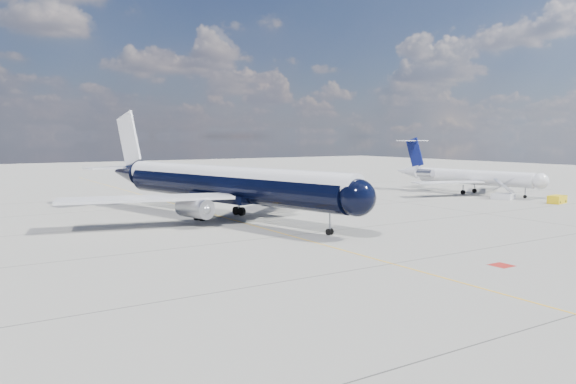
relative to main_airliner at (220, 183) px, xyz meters
name	(u,v)px	position (x,y,z in m)	size (l,w,h in m)	color
ground	(208,213)	(0.51, 5.01, -4.29)	(320.00, 320.00, 0.00)	gray
taxiway_centerline	(224,218)	(0.51, 0.01, -4.29)	(0.16, 160.00, 0.01)	#FFB50D
red_marking	(502,265)	(7.31, -34.99, -4.29)	(1.60, 1.60, 0.01)	maroon
main_airliner	(220,183)	(0.00, 0.00, 0.00)	(38.23, 47.26, 13.82)	black
regional_jet	(464,176)	(49.28, 4.09, -1.18)	(24.98, 29.00, 9.85)	silver
boarding_stair	(503,195)	(47.17, -5.52, -3.65)	(3.32, 3.72, 3.42)	silver
service_tug	(557,199)	(49.13, -13.49, -3.70)	(3.34, 2.25, 1.21)	yellow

